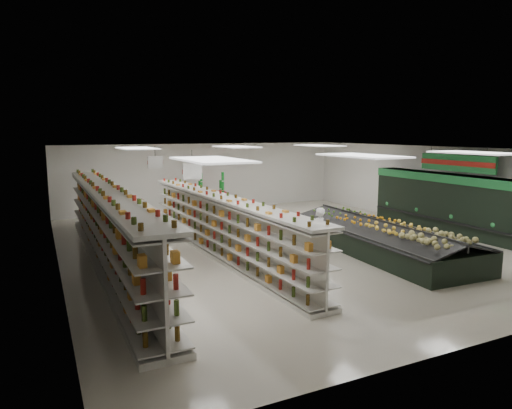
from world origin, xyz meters
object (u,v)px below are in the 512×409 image
shopper_main (318,233)px  gondola_center (221,229)px  shopper_background (141,219)px  gondola_left (109,231)px  produce_island (380,237)px  soda_endcap (211,195)px

shopper_main → gondola_center: bearing=-60.0°
shopper_main → shopper_background: (-4.26, 4.75, -0.03)m
gondola_left → shopper_main: size_ratio=8.18×
produce_island → soda_endcap: (-2.36, 8.96, 0.39)m
gondola_left → produce_island: size_ratio=1.80×
gondola_left → shopper_background: size_ratio=8.51×
gondola_center → shopper_background: (-1.76, 3.23, -0.11)m
gondola_left → shopper_background: bearing=62.4°
gondola_left → gondola_center: (3.22, -0.42, -0.16)m
produce_island → soda_endcap: size_ratio=3.97×
produce_island → shopper_main: (-2.19, 0.18, 0.30)m
produce_island → gondola_left: bearing=165.0°
produce_island → shopper_background: 8.13m
gondola_left → gondola_center: bearing=-7.5°
gondola_left → soda_endcap: 8.81m
soda_endcap → shopper_background: (-4.09, -4.03, -0.11)m
produce_island → shopper_main: 2.22m
soda_endcap → shopper_background: bearing=-135.5°
produce_island → shopper_background: (-6.45, 4.93, 0.27)m
gondola_center → produce_island: 5.01m
gondola_center → soda_endcap: bearing=69.7°
gondola_center → shopper_main: 2.93m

